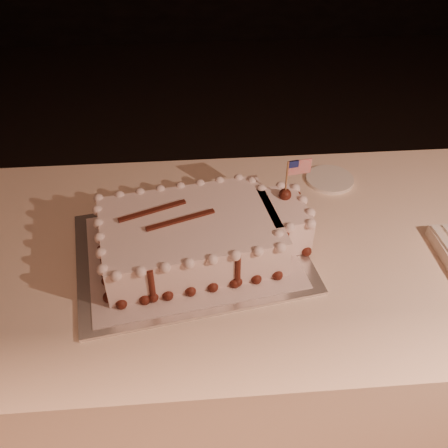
{
  "coord_description": "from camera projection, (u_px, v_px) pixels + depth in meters",
  "views": [
    {
      "loc": [
        -0.4,
        -0.29,
        1.59
      ],
      "look_at": [
        -0.33,
        0.59,
        0.84
      ],
      "focal_mm": 40.0,
      "sensor_mm": 36.0,
      "label": 1
    }
  ],
  "objects": [
    {
      "name": "doily",
      "position": [
        191.0,
        251.0,
        1.2
      ],
      "size": [
        0.53,
        0.44,
        0.0
      ],
      "primitive_type": "cube",
      "rotation": [
        0.0,
        0.0,
        0.16
      ],
      "color": "silver",
      "rests_on": "cake_board"
    },
    {
      "name": "cake_board",
      "position": [
        191.0,
        252.0,
        1.2
      ],
      "size": [
        0.6,
        0.49,
        0.01
      ],
      "primitive_type": "cube",
      "rotation": [
        0.0,
        0.0,
        0.16
      ],
      "color": "silver",
      "rests_on": "banquet_table"
    },
    {
      "name": "banquet_table",
      "position": [
        334.0,
        334.0,
        1.48
      ],
      "size": [
        2.4,
        0.8,
        0.75
      ],
      "primitive_type": "cube",
      "color": "#FFE1C5",
      "rests_on": "ground"
    },
    {
      "name": "sheet_cake",
      "position": [
        202.0,
        233.0,
        1.17
      ],
      "size": [
        0.52,
        0.35,
        0.2
      ],
      "color": "white",
      "rests_on": "doily"
    },
    {
      "name": "side_plate",
      "position": [
        330.0,
        179.0,
        1.43
      ],
      "size": [
        0.14,
        0.14,
        0.01
      ],
      "primitive_type": "cylinder",
      "color": "white",
      "rests_on": "banquet_table"
    }
  ]
}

